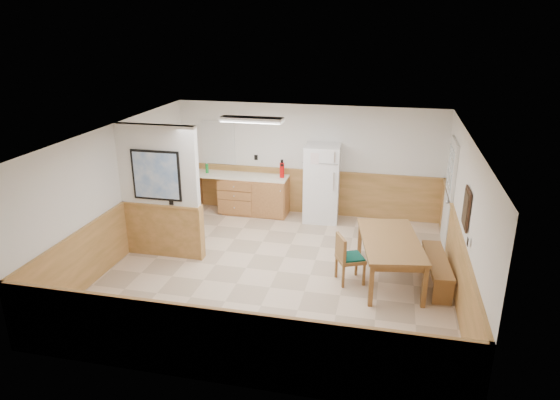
% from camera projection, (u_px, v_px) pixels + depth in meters
% --- Properties ---
extents(ground, '(6.00, 6.00, 0.00)m').
position_uv_depth(ground, '(278.00, 271.00, 8.86)').
color(ground, beige).
rests_on(ground, ground).
extents(ceiling, '(6.00, 6.00, 0.02)m').
position_uv_depth(ceiling, '(278.00, 133.00, 8.02)').
color(ceiling, white).
rests_on(ceiling, back_wall).
extents(back_wall, '(6.00, 0.02, 2.50)m').
position_uv_depth(back_wall, '(308.00, 160.00, 11.20)').
color(back_wall, white).
rests_on(back_wall, ground).
extents(right_wall, '(0.02, 6.00, 2.50)m').
position_uv_depth(right_wall, '(464.00, 220.00, 7.82)').
color(right_wall, white).
rests_on(right_wall, ground).
extents(left_wall, '(0.02, 6.00, 2.50)m').
position_uv_depth(left_wall, '(117.00, 193.00, 9.06)').
color(left_wall, white).
rests_on(left_wall, ground).
extents(wainscot_back, '(6.00, 0.04, 1.00)m').
position_uv_depth(wainscot_back, '(307.00, 192.00, 11.43)').
color(wainscot_back, tan).
rests_on(wainscot_back, ground).
extents(wainscot_right, '(0.04, 6.00, 1.00)m').
position_uv_depth(wainscot_right, '(457.00, 263.00, 8.08)').
color(wainscot_right, tan).
rests_on(wainscot_right, ground).
extents(wainscot_left, '(0.04, 6.00, 1.00)m').
position_uv_depth(wainscot_left, '(122.00, 231.00, 9.31)').
color(wainscot_left, tan).
rests_on(wainscot_left, ground).
extents(partition_wall, '(1.50, 0.20, 2.50)m').
position_uv_depth(partition_wall, '(160.00, 193.00, 9.09)').
color(partition_wall, white).
rests_on(partition_wall, ground).
extents(kitchen_counter, '(2.20, 0.61, 1.00)m').
position_uv_depth(kitchen_counter, '(253.00, 194.00, 11.42)').
color(kitchen_counter, '#B0773E').
rests_on(kitchen_counter, ground).
extents(exterior_door, '(0.07, 1.02, 2.15)m').
position_uv_depth(exterior_door, '(449.00, 194.00, 9.64)').
color(exterior_door, silver).
rests_on(exterior_door, ground).
extents(kitchen_window, '(0.80, 0.04, 1.00)m').
position_uv_depth(kitchen_window, '(218.00, 143.00, 11.51)').
color(kitchen_window, silver).
rests_on(kitchen_window, back_wall).
extents(wall_painting, '(0.04, 0.50, 0.60)m').
position_uv_depth(wall_painting, '(466.00, 209.00, 7.45)').
color(wall_painting, '#342115').
rests_on(wall_painting, right_wall).
extents(fluorescent_fixture, '(1.20, 0.30, 0.09)m').
position_uv_depth(fluorescent_fixture, '(252.00, 120.00, 9.40)').
color(fluorescent_fixture, silver).
rests_on(fluorescent_fixture, ceiling).
extents(refrigerator, '(0.79, 0.74, 1.70)m').
position_uv_depth(refrigerator, '(322.00, 183.00, 10.91)').
color(refrigerator, white).
rests_on(refrigerator, ground).
extents(dining_table, '(1.24, 2.00, 0.75)m').
position_uv_depth(dining_table, '(390.00, 244.00, 8.37)').
color(dining_table, '#976337').
rests_on(dining_table, ground).
extents(dining_bench, '(0.45, 1.52, 0.45)m').
position_uv_depth(dining_bench, '(437.00, 265.00, 8.37)').
color(dining_bench, '#976337').
rests_on(dining_bench, ground).
extents(dining_chair, '(0.70, 0.60, 0.85)m').
position_uv_depth(dining_chair, '(346.00, 255.00, 8.35)').
color(dining_chair, '#976337').
rests_on(dining_chair, ground).
extents(fire_extinguisher, '(0.12, 0.12, 0.41)m').
position_uv_depth(fire_extinguisher, '(282.00, 170.00, 11.10)').
color(fire_extinguisher, red).
rests_on(fire_extinguisher, kitchen_counter).
extents(soap_bottle, '(0.08, 0.08, 0.22)m').
position_uv_depth(soap_bottle, '(207.00, 168.00, 11.45)').
color(soap_bottle, '#198A31').
rests_on(soap_bottle, kitchen_counter).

